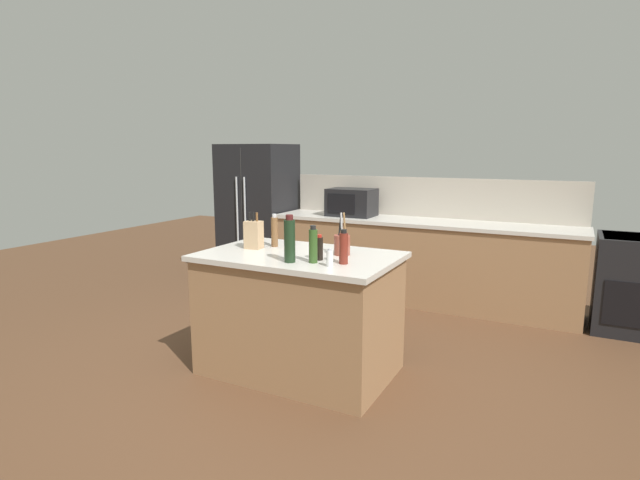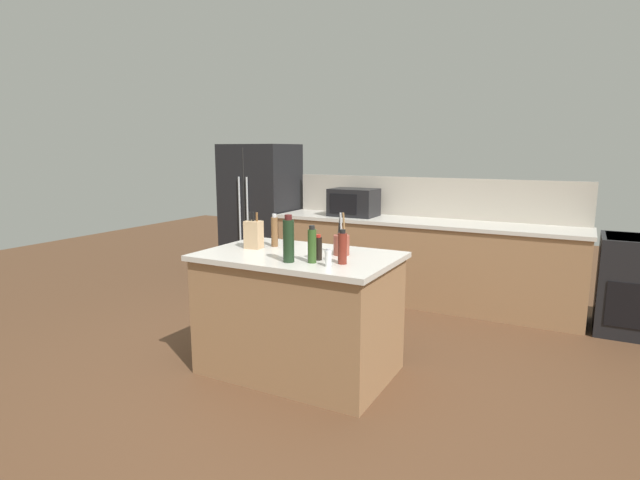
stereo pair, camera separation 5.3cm
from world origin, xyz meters
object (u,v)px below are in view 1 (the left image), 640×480
(pepper_grinder, at_px, (274,231))
(wine_bottle, at_px, (290,240))
(microwave, at_px, (352,202))
(olive_oil_bottle, at_px, (313,245))
(utensil_crock, at_px, (342,244))
(soy_sauce_bottle, at_px, (319,248))
(range_oven, at_px, (640,285))
(vinegar_bottle, at_px, (344,248))
(knife_block, at_px, (254,234))
(refrigerator, at_px, (258,213))
(salt_shaker, at_px, (330,258))

(pepper_grinder, xyz_separation_m, wine_bottle, (0.40, -0.44, 0.03))
(microwave, height_order, olive_oil_bottle, microwave)
(utensil_crock, bearing_deg, soy_sauce_bottle, -106.84)
(range_oven, height_order, vinegar_bottle, vinegar_bottle)
(pepper_grinder, bearing_deg, knife_block, -126.35)
(pepper_grinder, distance_m, olive_oil_bottle, 0.67)
(microwave, xyz_separation_m, soy_sauce_bottle, (0.76, -2.32, -0.08))
(microwave, xyz_separation_m, olive_oil_bottle, (0.77, -2.41, -0.04))
(range_oven, bearing_deg, refrigerator, 179.32)
(olive_oil_bottle, distance_m, vinegar_bottle, 0.21)
(soy_sauce_bottle, bearing_deg, olive_oil_bottle, -87.91)
(utensil_crock, bearing_deg, olive_oil_bottle, -101.46)
(range_oven, height_order, soy_sauce_bottle, soy_sauce_bottle)
(knife_block, distance_m, utensil_crock, 0.74)
(refrigerator, relative_size, soy_sauce_bottle, 9.74)
(wine_bottle, distance_m, vinegar_bottle, 0.38)
(salt_shaker, bearing_deg, microwave, 110.46)
(salt_shaker, xyz_separation_m, wine_bottle, (-0.31, -0.01, 0.10))
(knife_block, relative_size, vinegar_bottle, 1.21)
(utensil_crock, bearing_deg, range_oven, 44.32)
(range_oven, relative_size, knife_block, 3.17)
(knife_block, bearing_deg, range_oven, 33.12)
(range_oven, distance_m, microwave, 3.03)
(range_oven, xyz_separation_m, utensil_crock, (-2.13, -2.08, 0.56))
(knife_block, xyz_separation_m, vinegar_bottle, (0.86, -0.17, -0.00))
(range_oven, distance_m, olive_oil_bottle, 3.32)
(olive_oil_bottle, bearing_deg, pepper_grinder, 145.75)
(refrigerator, bearing_deg, knife_block, -56.54)
(range_oven, height_order, pepper_grinder, pepper_grinder)
(microwave, bearing_deg, wine_bottle, -76.11)
(refrigerator, height_order, wine_bottle, refrigerator)
(refrigerator, relative_size, olive_oil_bottle, 6.80)
(refrigerator, bearing_deg, olive_oil_bottle, -49.11)
(vinegar_bottle, bearing_deg, pepper_grinder, 157.63)
(refrigerator, xyz_separation_m, olive_oil_bottle, (2.13, -2.47, 0.17))
(knife_block, height_order, salt_shaker, knife_block)
(salt_shaker, relative_size, wine_bottle, 0.37)
(microwave, distance_m, vinegar_bottle, 2.54)
(olive_oil_bottle, xyz_separation_m, vinegar_bottle, (0.20, 0.07, -0.01))
(range_oven, distance_m, wine_bottle, 3.47)
(microwave, bearing_deg, salt_shaker, -69.54)
(wine_bottle, xyz_separation_m, soy_sauce_bottle, (0.15, 0.16, -0.07))
(knife_block, relative_size, olive_oil_bottle, 1.10)
(range_oven, bearing_deg, wine_bottle, -133.59)
(knife_block, bearing_deg, vinegar_bottle, -15.26)
(wine_bottle, bearing_deg, salt_shaker, 1.28)
(wine_bottle, bearing_deg, microwave, 103.89)
(salt_shaker, bearing_deg, olive_oil_bottle, 161.62)
(refrigerator, xyz_separation_m, soy_sauce_bottle, (2.13, -2.37, 0.13))
(knife_block, height_order, olive_oil_bottle, knife_block)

